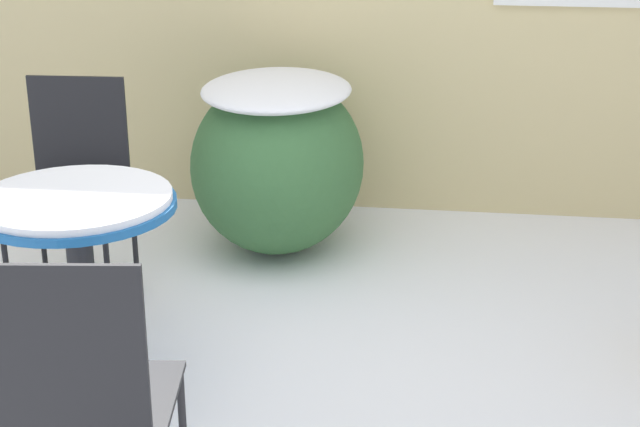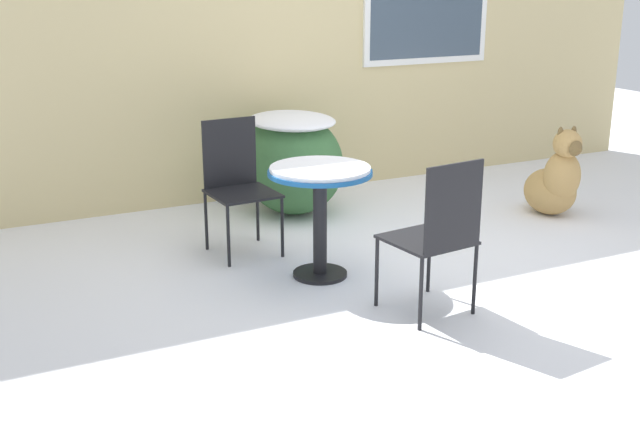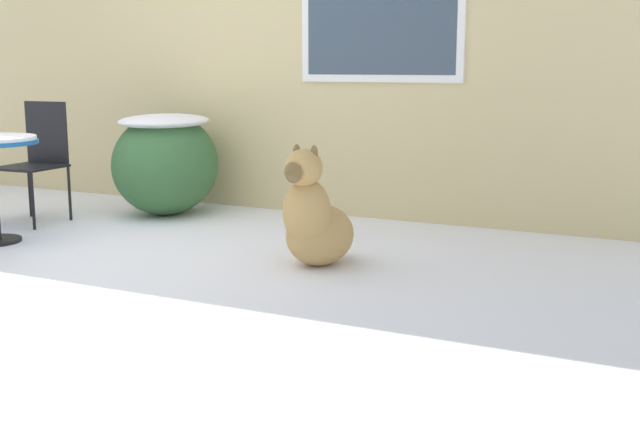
{
  "view_description": "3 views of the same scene",
  "coord_description": "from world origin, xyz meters",
  "px_view_note": "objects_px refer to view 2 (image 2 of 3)",
  "views": [
    {
      "loc": [
        0.46,
        -2.95,
        1.91
      ],
      "look_at": [
        0.0,
        0.6,
        0.55
      ],
      "focal_mm": 55.0,
      "sensor_mm": 36.0,
      "label": 1
    },
    {
      "loc": [
        -3.08,
        -4.54,
        2.03
      ],
      "look_at": [
        -0.79,
        0.09,
        0.45
      ],
      "focal_mm": 45.0,
      "sensor_mm": 36.0,
      "label": 2
    },
    {
      "loc": [
        3.86,
        -4.0,
        1.28
      ],
      "look_at": [
        1.64,
        0.54,
        0.34
      ],
      "focal_mm": 45.0,
      "sensor_mm": 36.0,
      "label": 3
    }
  ],
  "objects_px": {
    "patio_table": "(320,190)",
    "dog": "(555,182)",
    "patio_chair_near_table": "(238,181)",
    "patio_chair_far_side": "(437,232)"
  },
  "relations": [
    {
      "from": "patio_table",
      "to": "patio_chair_near_table",
      "type": "bearing_deg",
      "value": 112.06
    },
    {
      "from": "patio_table",
      "to": "patio_chair_far_side",
      "type": "height_order",
      "value": "patio_chair_far_side"
    },
    {
      "from": "patio_chair_far_side",
      "to": "patio_table",
      "type": "bearing_deg",
      "value": -76.34
    },
    {
      "from": "patio_table",
      "to": "dog",
      "type": "height_order",
      "value": "dog"
    },
    {
      "from": "patio_chair_far_side",
      "to": "dog",
      "type": "xyz_separation_m",
      "value": [
        2.09,
        1.28,
        -0.24
      ]
    },
    {
      "from": "patio_table",
      "to": "patio_chair_far_side",
      "type": "distance_m",
      "value": 0.96
    },
    {
      "from": "patio_table",
      "to": "patio_chair_near_table",
      "type": "xyz_separation_m",
      "value": [
        -0.3,
        0.75,
        -0.07
      ]
    },
    {
      "from": "patio_table",
      "to": "dog",
      "type": "xyz_separation_m",
      "value": [
        2.42,
        0.38,
        -0.32
      ]
    },
    {
      "from": "patio_table",
      "to": "patio_chair_far_side",
      "type": "xyz_separation_m",
      "value": [
        0.33,
        -0.89,
        -0.07
      ]
    },
    {
      "from": "patio_table",
      "to": "patio_chair_near_table",
      "type": "distance_m",
      "value": 0.82
    }
  ]
}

